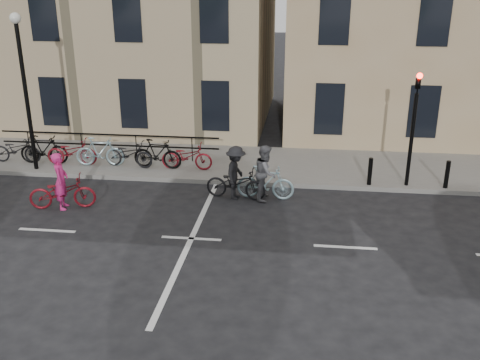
# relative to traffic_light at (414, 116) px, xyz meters

# --- Properties ---
(ground) EXTENTS (120.00, 120.00, 0.00)m
(ground) POSITION_rel_traffic_light_xyz_m (-6.20, -4.34, -2.45)
(ground) COLOR black
(ground) RESTS_ON ground
(sidewalk) EXTENTS (46.00, 4.00, 0.15)m
(sidewalk) POSITION_rel_traffic_light_xyz_m (-10.20, 1.66, -2.38)
(sidewalk) COLOR slate
(sidewalk) RESTS_ON ground
(building_west) EXTENTS (20.00, 10.00, 10.00)m
(building_west) POSITION_rel_traffic_light_xyz_m (-15.20, 8.66, 2.70)
(building_west) COLOR tan
(building_west) RESTS_ON sidewalk
(traffic_light) EXTENTS (0.18, 0.30, 3.90)m
(traffic_light) POSITION_rel_traffic_light_xyz_m (0.00, 0.00, 0.00)
(traffic_light) COLOR black
(traffic_light) RESTS_ON sidewalk
(lamp_post) EXTENTS (0.36, 0.36, 5.28)m
(lamp_post) POSITION_rel_traffic_light_xyz_m (-12.70, 0.06, 1.04)
(lamp_post) COLOR black
(lamp_post) RESTS_ON sidewalk
(bollard_east) EXTENTS (0.14, 0.14, 0.90)m
(bollard_east) POSITION_rel_traffic_light_xyz_m (-1.20, -0.09, -1.85)
(bollard_east) COLOR black
(bollard_east) RESTS_ON sidewalk
(bollard_west) EXTENTS (0.14, 0.14, 0.90)m
(bollard_west) POSITION_rel_traffic_light_xyz_m (1.20, -0.09, -1.85)
(bollard_west) COLOR black
(bollard_west) RESTS_ON sidewalk
(parked_bikes) EXTENTS (8.30, 1.23, 1.05)m
(parked_bikes) POSITION_rel_traffic_light_xyz_m (-10.55, 0.70, -1.81)
(parked_bikes) COLOR black
(parked_bikes) RESTS_ON sidewalk
(cyclist_pink) EXTENTS (2.03, 1.11, 1.72)m
(cyclist_pink) POSITION_rel_traffic_light_xyz_m (-10.40, -2.81, -1.86)
(cyclist_pink) COLOR maroon
(cyclist_pink) RESTS_ON ground
(cyclist_grey) EXTENTS (1.81, 0.87, 1.73)m
(cyclist_grey) POSITION_rel_traffic_light_xyz_m (-4.49, -1.35, -1.75)
(cyclist_grey) COLOR #8DAFB9
(cyclist_grey) RESTS_ON ground
(cyclist_dark) EXTENTS (1.96, 1.16, 1.68)m
(cyclist_dark) POSITION_rel_traffic_light_xyz_m (-5.40, -1.42, -1.79)
(cyclist_dark) COLOR black
(cyclist_dark) RESTS_ON ground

